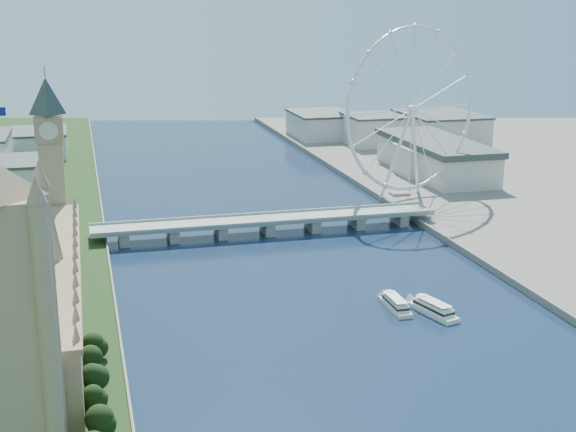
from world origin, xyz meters
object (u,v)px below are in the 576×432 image
object	(u,v)px
victoria_tower	(9,311)
tour_boat_far	(433,314)
tour_boat_near	(395,309)
london_eye	(412,110)

from	to	relation	value
victoria_tower	tour_boat_far	xyz separation A→B (m)	(179.18, 90.65, -54.49)
tour_boat_near	tour_boat_far	world-z (taller)	tour_boat_far
victoria_tower	tour_boat_near	world-z (taller)	victoria_tower
victoria_tower	tour_boat_near	size ratio (longest dim) A/B	3.78
tour_boat_near	tour_boat_far	distance (m)	18.28
tour_boat_near	london_eye	bearing A→B (deg)	65.71
london_eye	tour_boat_near	size ratio (longest dim) A/B	4.20
london_eye	tour_boat_far	bearing A→B (deg)	-109.90
london_eye	tour_boat_near	bearing A→B (deg)	-114.51
tour_boat_far	tour_boat_near	bearing A→B (deg)	128.56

